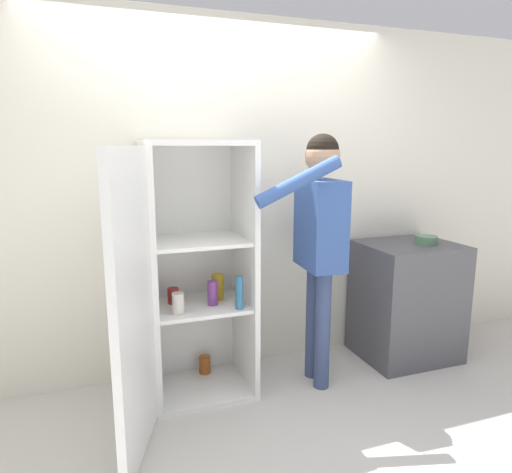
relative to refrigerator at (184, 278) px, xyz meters
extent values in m
plane|color=beige|center=(0.35, -0.56, -0.84)|extent=(12.00, 12.00, 0.00)
cube|color=silver|center=(0.35, 0.42, 0.44)|extent=(7.00, 0.06, 2.55)
cube|color=white|center=(0.12, 0.10, -0.82)|extent=(0.67, 0.56, 0.04)
cube|color=white|center=(0.12, 0.10, 0.84)|extent=(0.67, 0.56, 0.04)
cube|color=white|center=(0.12, 0.36, 0.01)|extent=(0.67, 0.03, 1.62)
cube|color=white|center=(-0.20, 0.10, 0.01)|extent=(0.03, 0.56, 1.62)
cube|color=white|center=(0.43, 0.10, 0.01)|extent=(0.04, 0.56, 1.62)
cube|color=white|center=(0.12, 0.10, -0.23)|extent=(0.60, 0.49, 0.02)
cube|color=white|center=(0.12, 0.10, 0.21)|extent=(0.60, 0.49, 0.02)
cube|color=white|center=(-0.35, -0.49, 0.01)|extent=(0.26, 0.65, 1.62)
cylinder|color=teal|center=(0.34, -0.09, -0.11)|extent=(0.05, 0.05, 0.22)
cylinder|color=#9E4C19|center=(0.18, 0.25, -0.74)|extent=(0.08, 0.08, 0.13)
cylinder|color=#B78C1E|center=(0.25, 0.14, -0.13)|extent=(0.08, 0.08, 0.18)
cylinder|color=maroon|center=(-0.05, 0.17, -0.17)|extent=(0.08, 0.08, 0.10)
cylinder|color=#723884|center=(0.20, 0.05, -0.14)|extent=(0.07, 0.07, 0.16)
cylinder|color=beige|center=(-0.05, -0.05, -0.15)|extent=(0.08, 0.08, 0.14)
cylinder|color=#384770|center=(0.91, -0.15, -0.42)|extent=(0.11, 0.11, 0.84)
cylinder|color=#384770|center=(0.92, 0.02, -0.42)|extent=(0.11, 0.11, 0.84)
cube|color=#335193|center=(0.92, -0.07, 0.30)|extent=(0.26, 0.43, 0.60)
sphere|color=tan|center=(0.92, -0.07, 0.75)|extent=(0.23, 0.23, 0.23)
sphere|color=black|center=(0.92, -0.07, 0.79)|extent=(0.21, 0.21, 0.21)
cylinder|color=#335193|center=(0.65, -0.28, 0.61)|extent=(0.55, 0.12, 0.31)
cylinder|color=#335193|center=(0.93, 0.16, 0.27)|extent=(0.08, 0.08, 0.56)
cube|color=#4C4C51|center=(1.77, 0.07, -0.38)|extent=(0.72, 0.60, 0.92)
cylinder|color=#517F5B|center=(1.88, 0.03, 0.11)|extent=(0.17, 0.17, 0.06)
camera|label=1|loc=(-0.50, -2.77, 0.81)|focal=32.00mm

